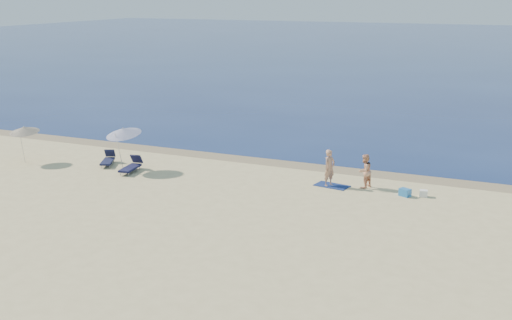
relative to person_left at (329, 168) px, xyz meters
The scene contains 11 objects.
sea 83.66m from the person_left, 91.92° to the left, with size 240.00×160.00×0.01m, color #0D1D4F.
wet_sand_strip 4.21m from the person_left, 132.89° to the left, with size 240.00×1.60×0.00m, color #847254.
person_left is the anchor object (origin of this frame).
person_right 1.68m from the person_left, 13.44° to the left, with size 0.80×0.63×1.65m, color tan.
beach_towel 0.90m from the person_left, ahead, with size 1.63×0.91×0.03m, color navy.
white_bag 4.57m from the person_left, ahead, with size 0.36×0.31×0.31m, color white.
blue_cooler 3.78m from the person_left, ahead, with size 0.50×0.35×0.35m, color #216CB7.
umbrella_near 10.96m from the person_left, behind, with size 2.26×2.29×2.45m.
umbrella_far 16.88m from the person_left, behind, with size 1.84×1.86×2.14m.
lounger_left 12.29m from the person_left, behind, with size 1.19×1.75×0.74m.
lounger_right 10.42m from the person_left, behind, with size 0.82×1.85×0.79m.
Camera 1 is at (11.39, -12.40, 9.19)m, focal length 45.00 mm.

